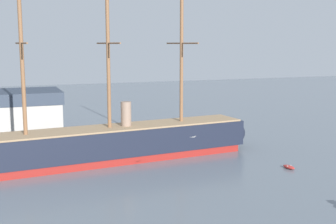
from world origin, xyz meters
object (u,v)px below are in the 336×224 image
Objects in this scene: seagull_in_flight at (193,137)px; dinghy_distant_centre at (141,143)px; dinghy_alongside_stern at (289,167)px; tall_ship at (110,143)px.

dinghy_distant_centre is at bearing 84.48° from seagull_in_flight.
dinghy_distant_centre is (-16.74, 24.92, -0.04)m from dinghy_alongside_stern.
tall_ship is at bearing 104.60° from seagull_in_flight.
tall_ship reaches higher than dinghy_alongside_stern.
dinghy_distant_centre is at bearing 50.38° from tall_ship.
dinghy_alongside_stern is (25.44, -14.42, -2.81)m from tall_ship.
dinghy_distant_centre is (8.70, 10.51, -2.85)m from tall_ship.
dinghy_alongside_stern is 2.39× the size of seagull_in_flight.
tall_ship is 13.93m from dinghy_distant_centre.
seagull_in_flight is at bearing -95.52° from dinghy_distant_centre.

